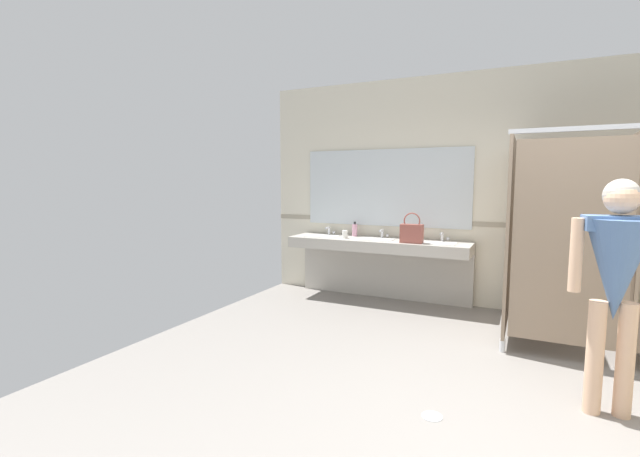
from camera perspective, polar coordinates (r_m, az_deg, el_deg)
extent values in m
cube|color=gray|center=(3.31, 27.66, -23.95)|extent=(7.15, 6.18, 0.10)
cube|color=beige|center=(5.73, 27.61, 4.30)|extent=(7.15, 0.12, 2.91)
cube|color=#9E937F|center=(5.69, 27.42, 0.21)|extent=(7.15, 0.01, 0.06)
cube|color=#B2ADA3|center=(5.70, 7.57, -2.11)|extent=(2.36, 0.58, 0.14)
cube|color=#B2ADA3|center=(6.01, 8.26, -5.70)|extent=(2.36, 0.08, 0.69)
cube|color=beige|center=(5.96, 0.28, -1.50)|extent=(0.42, 0.32, 0.11)
cylinder|color=silver|center=(6.16, 1.20, -0.27)|extent=(0.04, 0.04, 0.11)
cylinder|color=silver|center=(6.10, 0.98, 0.09)|extent=(0.03, 0.11, 0.03)
sphere|color=silver|center=(6.14, 1.83, -0.53)|extent=(0.04, 0.04, 0.04)
cube|color=beige|center=(5.67, 7.47, -1.95)|extent=(0.42, 0.32, 0.11)
cylinder|color=silver|center=(5.87, 8.20, -0.65)|extent=(0.04, 0.04, 0.11)
cylinder|color=silver|center=(5.81, 8.04, -0.27)|extent=(0.03, 0.11, 0.03)
sphere|color=silver|center=(5.86, 8.87, -0.91)|extent=(0.04, 0.04, 0.04)
cube|color=beige|center=(5.48, 15.32, -2.41)|extent=(0.42, 0.32, 0.11)
cylinder|color=silver|center=(5.68, 15.77, -1.04)|extent=(0.04, 0.04, 0.11)
cylinder|color=silver|center=(5.63, 15.69, -0.65)|extent=(0.03, 0.11, 0.03)
sphere|color=silver|center=(5.69, 16.48, -1.32)|extent=(0.04, 0.04, 0.04)
cube|color=silver|center=(5.93, 8.58, 5.32)|extent=(2.26, 0.02, 1.03)
cube|color=#84705B|center=(4.94, 23.78, -0.37)|extent=(0.03, 1.48, 1.87)
cylinder|color=silver|center=(4.50, 22.87, -13.98)|extent=(0.05, 0.05, 0.12)
cube|color=#84705B|center=(5.00, 35.02, -0.89)|extent=(0.03, 1.48, 1.87)
cylinder|color=silver|center=(4.56, 35.59, -14.36)|extent=(0.05, 0.05, 0.12)
cube|color=#84705B|center=(4.24, 30.00, -1.67)|extent=(0.90, 0.03, 1.77)
cylinder|color=#DBAD89|center=(3.63, 35.24, -13.98)|extent=(0.11, 0.11, 0.78)
cylinder|color=#DBAD89|center=(3.57, 32.43, -14.12)|extent=(0.11, 0.11, 0.78)
cone|color=#4C6B99|center=(3.45, 34.45, -4.51)|extent=(0.46, 0.46, 0.67)
cube|color=#4C6B99|center=(3.41, 34.76, 0.56)|extent=(0.44, 0.23, 0.10)
cylinder|color=#DBAD89|center=(3.37, 30.65, -3.02)|extent=(0.08, 0.08, 0.50)
sphere|color=#DBAD89|center=(3.40, 34.93, 3.33)|extent=(0.21, 0.21, 0.21)
sphere|color=#A59E93|center=(3.41, 34.89, 3.59)|extent=(0.22, 0.22, 0.22)
cube|color=#934C42|center=(5.41, 11.97, -0.66)|extent=(0.27, 0.11, 0.23)
torus|color=#934C42|center=(5.39, 12.01, 0.97)|extent=(0.21, 0.02, 0.21)
cylinder|color=#D899B2|center=(5.97, 4.59, -0.22)|extent=(0.07, 0.07, 0.17)
cylinder|color=black|center=(5.96, 4.60, 0.74)|extent=(0.03, 0.03, 0.04)
cylinder|color=white|center=(5.74, 3.29, -0.78)|extent=(0.07, 0.07, 0.10)
cylinder|color=#B7BABF|center=(3.26, 14.54, -22.78)|extent=(0.14, 0.14, 0.01)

